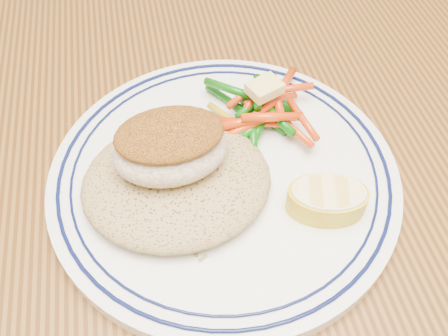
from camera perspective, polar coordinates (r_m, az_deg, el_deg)
The scene contains 7 objects.
dining_table at distance 0.50m, azimuth 5.80°, elevation -10.20°, with size 1.50×0.90×0.75m.
plate at distance 0.42m, azimuth -0.00°, elevation -0.91°, with size 0.29×0.29×0.02m.
rice_pilaf at distance 0.39m, azimuth -5.47°, elevation -1.20°, with size 0.15×0.13×0.03m, color #987D4C.
fish_fillet at distance 0.37m, azimuth -6.23°, elevation 2.41°, with size 0.09×0.06×0.04m.
vegetable_pile at distance 0.44m, azimuth 4.36°, elevation 6.72°, with size 0.10×0.10×0.03m.
butter_pat at distance 0.43m, azimuth 4.67°, elevation 9.08°, with size 0.03×0.02×0.01m, color #E8D671.
lemon_wedge at distance 0.39m, azimuth 11.70°, elevation -3.45°, with size 0.07×0.07×0.02m.
Camera 1 is at (-0.10, -0.22, 1.09)m, focal length 40.00 mm.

